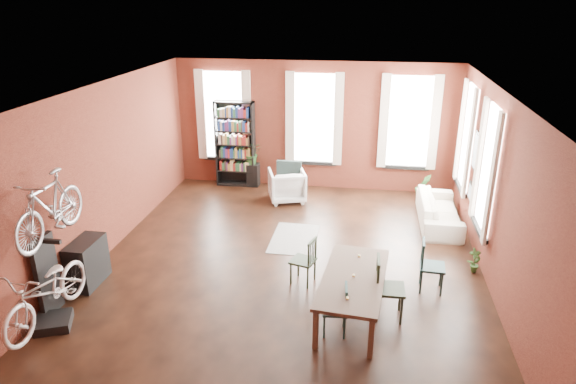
% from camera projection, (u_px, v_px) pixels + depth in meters
% --- Properties ---
extents(room, '(9.00, 9.04, 3.22)m').
position_uv_depth(room, '(305.00, 149.00, 9.00)').
color(room, black).
rests_on(room, ground).
extents(dining_table, '(1.11, 2.09, 0.69)m').
position_uv_depth(dining_table, '(353.00, 296.00, 7.87)').
color(dining_table, '#4B392D').
rests_on(dining_table, ground).
extents(dining_chair_a, '(0.39, 0.39, 0.78)m').
position_uv_depth(dining_chair_a, '(335.00, 310.00, 7.45)').
color(dining_chair_a, '#1A3A37').
rests_on(dining_chair_a, ground).
extents(dining_chair_b, '(0.48, 0.48, 0.84)m').
position_uv_depth(dining_chair_b, '(303.00, 260.00, 8.76)').
color(dining_chair_b, black).
rests_on(dining_chair_b, ground).
extents(dining_chair_c, '(0.46, 0.46, 0.99)m').
position_uv_depth(dining_chair_c, '(390.00, 289.00, 7.79)').
color(dining_chair_c, black).
rests_on(dining_chair_c, ground).
extents(dining_chair_d, '(0.44, 0.44, 0.89)m').
position_uv_depth(dining_chair_d, '(432.00, 266.00, 8.52)').
color(dining_chair_d, '#183436').
rests_on(dining_chair_d, ground).
extents(bookshelf, '(1.00, 0.32, 2.20)m').
position_uv_depth(bookshelf, '(235.00, 144.00, 13.09)').
color(bookshelf, black).
rests_on(bookshelf, ground).
extents(white_armchair, '(1.02, 0.99, 0.85)m').
position_uv_depth(white_armchair, '(287.00, 184.00, 12.30)').
color(white_armchair, silver).
rests_on(white_armchair, ground).
extents(cream_sofa, '(0.61, 2.08, 0.81)m').
position_uv_depth(cream_sofa, '(440.00, 206.00, 11.05)').
color(cream_sofa, beige).
rests_on(cream_sofa, ground).
extents(striped_rug, '(0.92, 1.46, 0.01)m').
position_uv_depth(striped_rug, '(294.00, 238.00, 10.49)').
color(striped_rug, black).
rests_on(striped_rug, ground).
extents(bike_trainer, '(0.65, 0.65, 0.15)m').
position_uv_depth(bike_trainer, '(54.00, 322.00, 7.69)').
color(bike_trainer, black).
rests_on(bike_trainer, ground).
extents(bike_wall_rack, '(0.16, 0.60, 1.30)m').
position_uv_depth(bike_wall_rack, '(47.00, 276.00, 7.84)').
color(bike_wall_rack, black).
rests_on(bike_wall_rack, ground).
extents(console_table, '(0.40, 0.80, 0.80)m').
position_uv_depth(console_table, '(87.00, 262.00, 8.74)').
color(console_table, black).
rests_on(console_table, ground).
extents(plant_stand, '(0.30, 0.30, 0.59)m').
position_uv_depth(plant_stand, '(253.00, 175.00, 13.32)').
color(plant_stand, black).
rests_on(plant_stand, ground).
extents(plant_by_sofa, '(0.55, 0.76, 0.30)m').
position_uv_depth(plant_by_sofa, '(422.00, 194.00, 12.42)').
color(plant_by_sofa, '#285C24').
rests_on(plant_by_sofa, ground).
extents(plant_small, '(0.42, 0.51, 0.16)m').
position_uv_depth(plant_small, '(474.00, 268.00, 9.21)').
color(plant_small, '#2E5923').
rests_on(plant_small, ground).
extents(bicycle_floor, '(0.70, 1.01, 1.86)m').
position_uv_depth(bicycle_floor, '(42.00, 265.00, 7.30)').
color(bicycle_floor, beige).
rests_on(bicycle_floor, bike_trainer).
extents(bicycle_hung, '(0.47, 1.00, 1.66)m').
position_uv_depth(bicycle_hung, '(46.00, 186.00, 7.27)').
color(bicycle_hung, '#A5A8AD').
rests_on(bicycle_hung, bike_wall_rack).
extents(plant_on_stand, '(0.64, 0.68, 0.45)m').
position_uv_depth(plant_on_stand, '(252.00, 155.00, 13.14)').
color(plant_on_stand, '#255321').
rests_on(plant_on_stand, plant_stand).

